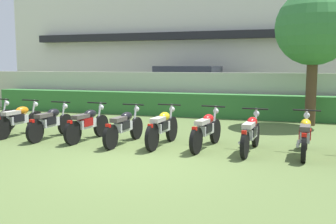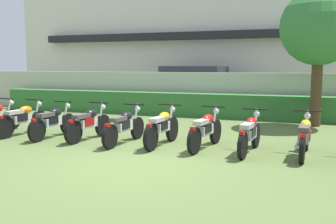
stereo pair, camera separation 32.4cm
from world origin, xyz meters
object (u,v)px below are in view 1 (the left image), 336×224
motorcycle_in_row_8 (305,135)px  motorcycle_in_row_7 (251,133)px  motorcycle_in_row_4 (124,126)px  motorcycle_in_row_1 (19,120)px  motorcycle_in_row_3 (87,123)px  motorcycle_in_row_6 (206,129)px  motorcycle_in_row_2 (50,122)px  parked_car (191,88)px  tree_near_inspector (314,28)px  motorcycle_in_row_5 (162,127)px

motorcycle_in_row_8 → motorcycle_in_row_7: bearing=96.7°
motorcycle_in_row_4 → motorcycle_in_row_1: bearing=91.6°
motorcycle_in_row_3 → motorcycle_in_row_7: 4.13m
motorcycle_in_row_4 → motorcycle_in_row_6: size_ratio=1.01×
motorcycle_in_row_6 → motorcycle_in_row_7: (1.03, -0.10, -0.01)m
motorcycle_in_row_2 → motorcycle_in_row_3: motorcycle_in_row_3 is taller
motorcycle_in_row_4 → motorcycle_in_row_8: motorcycle_in_row_4 is taller
parked_car → tree_near_inspector: (4.84, -3.45, 2.15)m
parked_car → motorcycle_in_row_5: bearing=-75.0°
tree_near_inspector → motorcycle_in_row_5: tree_near_inspector is taller
tree_near_inspector → motorcycle_in_row_3: size_ratio=2.40×
motorcycle_in_row_2 → motorcycle_in_row_5: (3.10, 0.04, 0.01)m
motorcycle_in_row_4 → motorcycle_in_row_5: motorcycle_in_row_5 is taller
motorcycle_in_row_2 → motorcycle_in_row_7: bearing=-87.6°
tree_near_inspector → motorcycle_in_row_6: 5.68m
tree_near_inspector → motorcycle_in_row_2: 8.43m
motorcycle_in_row_4 → motorcycle_in_row_8: bearing=-84.7°
parked_car → tree_near_inspector: bearing=-29.7°
parked_car → motorcycle_in_row_7: size_ratio=2.51×
parked_car → tree_near_inspector: 6.32m
motorcycle_in_row_2 → motorcycle_in_row_5: motorcycle_in_row_5 is taller
motorcycle_in_row_5 → motorcycle_in_row_8: (3.23, 0.01, -0.02)m
motorcycle_in_row_6 → motorcycle_in_row_4: bearing=101.9°
motorcycle_in_row_1 → motorcycle_in_row_6: (5.23, 0.00, -0.00)m
motorcycle_in_row_4 → motorcycle_in_row_7: motorcycle_in_row_4 is taller
motorcycle_in_row_2 → motorcycle_in_row_6: motorcycle_in_row_6 is taller
motorcycle_in_row_3 → motorcycle_in_row_5: size_ratio=0.96×
motorcycle_in_row_1 → motorcycle_in_row_5: (4.17, -0.05, 0.01)m
motorcycle_in_row_7 → motorcycle_in_row_8: motorcycle_in_row_7 is taller
motorcycle_in_row_8 → motorcycle_in_row_2: bearing=94.3°
tree_near_inspector → motorcycle_in_row_7: tree_near_inspector is taller
motorcycle_in_row_3 → motorcycle_in_row_4: 1.08m
parked_car → motorcycle_in_row_4: size_ratio=2.43×
motorcycle_in_row_2 → motorcycle_in_row_1: bearing=87.7°
parked_car → motorcycle_in_row_1: 8.34m
tree_near_inspector → motorcycle_in_row_8: (-0.32, -4.41, -2.65)m
motorcycle_in_row_1 → motorcycle_in_row_8: motorcycle_in_row_1 is taller
tree_near_inspector → motorcycle_in_row_3: (-5.59, -4.40, -2.64)m
motorcycle_in_row_1 → motorcycle_in_row_7: (6.26, -0.10, -0.01)m
parked_car → motorcycle_in_row_2: size_ratio=2.52×
motorcycle_in_row_3 → motorcycle_in_row_5: motorcycle_in_row_5 is taller
motorcycle_in_row_1 → motorcycle_in_row_5: motorcycle_in_row_5 is taller
motorcycle_in_row_4 → motorcycle_in_row_7: bearing=-85.3°
parked_car → motorcycle_in_row_8: size_ratio=2.52×
motorcycle_in_row_7 → motorcycle_in_row_8: 1.14m
tree_near_inspector → motorcycle_in_row_5: bearing=-128.8°
tree_near_inspector → motorcycle_in_row_6: size_ratio=2.27×
motorcycle_in_row_3 → motorcycle_in_row_7: motorcycle_in_row_3 is taller
motorcycle_in_row_3 → motorcycle_in_row_5: bearing=-83.8°
motorcycle_in_row_1 → motorcycle_in_row_6: bearing=-84.8°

